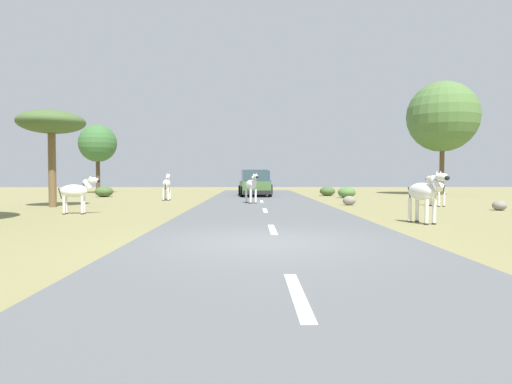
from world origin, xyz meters
The scene contains 19 objects.
ground_plane centered at (0.00, 0.00, 0.00)m, with size 90.00×90.00×0.00m, color olive.
road centered at (0.26, 0.00, 0.03)m, with size 6.00×64.00×0.05m, color #56595B.
lane_markings centered at (0.26, -1.00, 0.05)m, with size 0.16×56.00×0.01m.
zebra_0 centered at (-0.27, 12.46, 0.93)m, with size 0.76×1.51×1.48m.
zebra_1 centered at (8.21, 11.03, 0.86)m, with size 0.55×1.52×1.44m.
zebra_2 centered at (-5.06, 15.87, 0.92)m, with size 0.48×1.63×1.53m.
zebra_3 centered at (4.74, 3.70, 0.92)m, with size 0.81×1.56×1.54m.
zebra_4 centered at (-6.62, 7.00, 0.83)m, with size 1.48×0.48×1.39m.
car_0 centered at (-0.07, 20.32, 0.85)m, with size 2.25×4.45×1.74m.
car_1 centered at (0.35, 25.65, 0.85)m, with size 2.10×4.38×1.74m.
tree_1 centered at (-9.14, 10.67, 3.69)m, with size 2.89×2.89×4.29m.
tree_2 centered at (13.69, 23.04, 5.70)m, with size 5.11×5.11×8.27m.
tree_5 centered at (-12.61, 26.37, 3.97)m, with size 2.99×2.99×5.49m.
bush_0 centered at (5.76, 18.69, 0.34)m, with size 1.12×1.01×0.67m, color #4C7038.
bush_1 centered at (5.03, 21.49, 0.32)m, with size 1.07×0.96×0.64m, color #425B2D.
bush_2 centered at (-10.00, 19.99, 0.35)m, with size 1.17×1.06×0.70m, color #425B2D.
rock_0 centered at (4.36, 11.72, 0.22)m, with size 0.62×0.48×0.44m, color gray.
rock_1 centered at (10.50, 17.41, 0.17)m, with size 0.43×0.33×0.34m, color gray.
rock_2 centered at (9.74, 8.59, 0.20)m, with size 0.55×0.56×0.39m, color gray.
Camera 1 is at (-0.26, -8.89, 1.40)m, focal length 30.69 mm.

